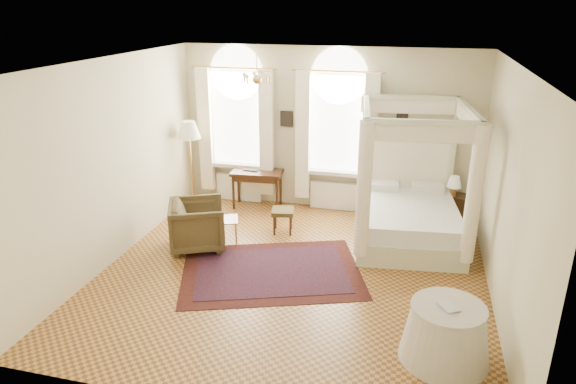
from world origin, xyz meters
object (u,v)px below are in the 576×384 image
Objects in this scene: writing_desk at (257,176)px; floor_lamp at (189,134)px; canopy_bed at (408,213)px; coffee_table at (220,221)px; stool at (283,213)px; nightstand at (455,210)px; armchair at (198,225)px; side_table at (446,333)px.

floor_lamp reaches higher than writing_desk.
floor_lamp is (-4.42, 0.58, 1.02)m from canopy_bed.
coffee_table is at bearing -50.27° from floor_lamp.
stool is at bearing 33.12° from coffee_table.
nightstand is at bearing 0.95° from writing_desk.
floor_lamp is (-0.87, 1.73, 1.15)m from armchair.
side_table is (3.82, -2.41, -0.02)m from coffee_table.
armchair is (-0.43, -2.10, -0.24)m from writing_desk.
nightstand reaches higher than stool.
canopy_bed reaches higher than nightstand.
coffee_table is (-3.27, -0.81, -0.18)m from canopy_bed.
canopy_bed is 5.28× the size of stool.
floor_lamp reaches higher than coffee_table.
nightstand is 0.65× the size of armchair.
writing_desk is at bearing 163.10° from canopy_bed.
writing_desk is at bearing 85.41° from coffee_table.
stool is (0.85, -1.12, -0.29)m from writing_desk.
nightstand is at bearing 20.61° from stool.
side_table is (-0.31, -4.24, 0.06)m from nightstand.
nightstand is at bearing 49.58° from canopy_bed.
coffee_table is (-0.99, -0.65, 0.00)m from stool.
nightstand is 4.01m from writing_desk.
armchair is at bearing 153.24° from side_table.
stool is 4.16m from side_table.
canopy_bed reaches higher than floor_lamp.
floor_lamp is at bearing 160.90° from stool.
writing_desk is 1.16× the size of armchair.
canopy_bed reaches higher than stool.
armchair is at bearing -130.78° from coffee_table.
writing_desk is at bearing -35.77° from armchair.
coffee_table is at bearing 147.76° from side_table.
coffee_table is at bearing -166.04° from canopy_bed.
floor_lamp is 6.38m from side_table.
canopy_bed is 1.36m from nightstand.
canopy_bed is 4.58m from floor_lamp.
nightstand is 0.56× the size of side_table.
floor_lamp is at bearing 142.63° from side_table.
coffee_table is 4.52m from side_table.
stool is 0.25× the size of floor_lamp.
canopy_bed reaches higher than side_table.
floor_lamp is (-1.16, 1.39, 1.20)m from coffee_table.
canopy_bed is at bearing 99.73° from side_table.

